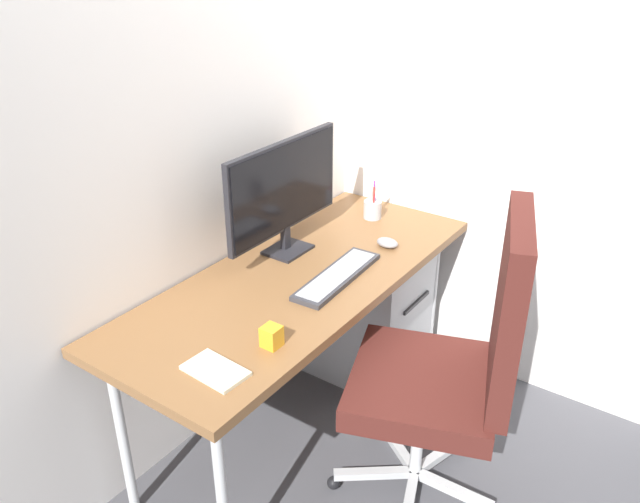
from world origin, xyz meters
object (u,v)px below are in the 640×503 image
at_px(pen_holder, 373,209).
at_px(desk_clamp_accessory, 272,337).
at_px(notebook, 215,371).
at_px(mouse, 387,243).
at_px(keyboard, 337,276).
at_px(monitor, 284,190).
at_px(filing_cabinet, 367,309).
at_px(office_chair, 458,359).

distance_m(pen_holder, desk_clamp_accessory, 1.06).
bearing_deg(notebook, pen_holder, 12.56).
distance_m(mouse, desk_clamp_accessory, 0.82).
height_order(keyboard, desk_clamp_accessory, desk_clamp_accessory).
bearing_deg(desk_clamp_accessory, pen_holder, 13.77).
xyz_separation_m(monitor, pen_holder, (0.48, -0.12, -0.22)).
height_order(filing_cabinet, notebook, notebook).
relative_size(filing_cabinet, keyboard, 1.33).
bearing_deg(monitor, notebook, -156.92).
bearing_deg(mouse, filing_cabinet, 57.02).
bearing_deg(office_chair, desk_clamp_accessory, 133.50).
distance_m(office_chair, keyboard, 0.54).
bearing_deg(desk_clamp_accessory, monitor, 33.99).
relative_size(notebook, desk_clamp_accessory, 2.76).
relative_size(keyboard, desk_clamp_accessory, 6.71).
relative_size(office_chair, mouse, 12.11).
bearing_deg(pen_holder, notebook, -170.70).
bearing_deg(desk_clamp_accessory, keyboard, 8.51).
distance_m(monitor, mouse, 0.48).
height_order(mouse, notebook, mouse).
height_order(mouse, pen_holder, pen_holder).
xyz_separation_m(office_chair, desk_clamp_accessory, (-0.43, 0.45, 0.15)).
distance_m(pen_holder, notebook, 1.25).
xyz_separation_m(notebook, desk_clamp_accessory, (0.20, -0.05, 0.03)).
xyz_separation_m(office_chair, pen_holder, (0.61, 0.70, 0.16)).
xyz_separation_m(pen_holder, desk_clamp_accessory, (-1.03, -0.25, -0.01)).
xyz_separation_m(pen_holder, notebook, (-1.23, -0.20, -0.04)).
height_order(mouse, desk_clamp_accessory, desk_clamp_accessory).
height_order(pen_holder, desk_clamp_accessory, pen_holder).
bearing_deg(mouse, office_chair, -123.26).
bearing_deg(notebook, mouse, 3.30).
height_order(monitor, keyboard, monitor).
bearing_deg(desk_clamp_accessory, office_chair, -46.50).
bearing_deg(filing_cabinet, pen_holder, 26.29).
distance_m(keyboard, mouse, 0.34).
xyz_separation_m(filing_cabinet, keyboard, (-0.46, -0.13, 0.43)).
bearing_deg(mouse, notebook, -175.33).
height_order(office_chair, desk_clamp_accessory, office_chair).
bearing_deg(desk_clamp_accessory, notebook, 165.65).
xyz_separation_m(filing_cabinet, monitor, (-0.38, 0.17, 0.68)).
bearing_deg(filing_cabinet, monitor, 156.32).
height_order(filing_cabinet, keyboard, keyboard).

